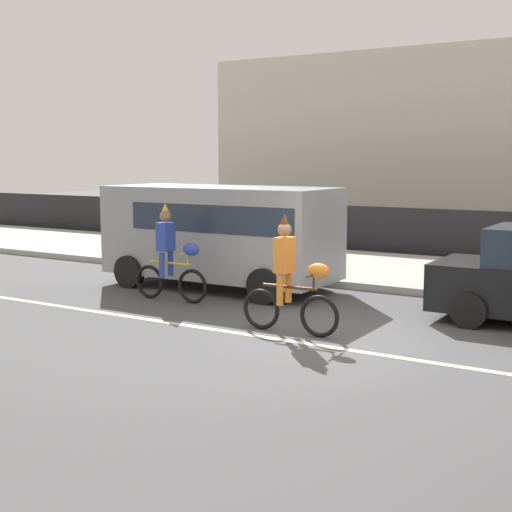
% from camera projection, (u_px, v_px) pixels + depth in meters
% --- Properties ---
extents(ground_plane, '(80.00, 80.00, 0.00)m').
position_uv_depth(ground_plane, '(318.00, 336.00, 11.20)').
color(ground_plane, '#4C4C4F').
extents(road_centre_line, '(36.00, 0.14, 0.01)m').
position_uv_depth(road_centre_line, '(303.00, 343.00, 10.78)').
color(road_centre_line, beige).
rests_on(road_centre_line, ground).
extents(sidewalk_curb, '(60.00, 5.00, 0.15)m').
position_uv_depth(sidewalk_curb, '(442.00, 275.00, 16.68)').
color(sidewalk_curb, '#ADAAA3').
rests_on(sidewalk_curb, ground).
extents(fence_line, '(40.00, 0.08, 1.40)m').
position_uv_depth(fence_line, '(476.00, 237.00, 19.05)').
color(fence_line, black).
rests_on(fence_line, ground).
extents(parade_cyclist_cobalt, '(1.72, 0.50, 1.92)m').
position_uv_depth(parade_cyclist_cobalt, '(171.00, 258.00, 13.88)').
color(parade_cyclist_cobalt, black).
rests_on(parade_cyclist_cobalt, ground).
extents(parade_cyclist_orange, '(1.72, 0.50, 1.92)m').
position_uv_depth(parade_cyclist_orange, '(291.00, 281.00, 11.28)').
color(parade_cyclist_orange, black).
rests_on(parade_cyclist_orange, ground).
extents(parked_van_grey, '(5.00, 2.22, 2.18)m').
position_uv_depth(parked_van_grey, '(223.00, 229.00, 15.18)').
color(parked_van_grey, '#99999E').
rests_on(parked_van_grey, ground).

